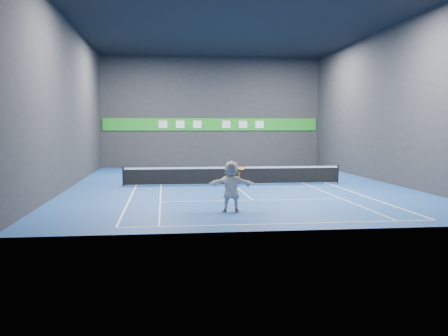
{
  "coord_description": "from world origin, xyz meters",
  "views": [
    {
      "loc": [
        -3.92,
        -28.13,
        3.23
      ],
      "look_at": [
        -1.36,
        -6.88,
        1.5
      ],
      "focal_mm": 40.0,
      "sensor_mm": 36.0,
      "label": 1
    }
  ],
  "objects": [
    {
      "name": "wall_front",
      "position": [
        0.0,
        -13.0,
        4.5
      ],
      "size": [
        18.0,
        0.1,
        9.0
      ],
      "primitive_type": "cube",
      "color": "#272729",
      "rests_on": "ground"
    },
    {
      "name": "baseline_near",
      "position": [
        0.0,
        -11.89,
        0.0
      ],
      "size": [
        10.98,
        0.08,
        0.01
      ],
      "primitive_type": "cube",
      "color": "white",
      "rests_on": "ground"
    },
    {
      "name": "tennis_racket",
      "position": [
        -0.98,
        -9.21,
        1.65
      ],
      "size": [
        0.43,
        0.37,
        0.55
      ],
      "color": "red",
      "rests_on": "player"
    },
    {
      "name": "wall_back",
      "position": [
        0.0,
        13.0,
        4.5
      ],
      "size": [
        18.0,
        0.1,
        9.0
      ],
      "primitive_type": "cube",
      "color": "#272729",
      "rests_on": "ground"
    },
    {
      "name": "tennis_net",
      "position": [
        0.0,
        0.0,
        0.54
      ],
      "size": [
        12.5,
        0.1,
        1.07
      ],
      "color": "black",
      "rests_on": "ground"
    },
    {
      "name": "wall_right",
      "position": [
        9.0,
        0.0,
        4.5
      ],
      "size": [
        0.1,
        26.0,
        9.0
      ],
      "primitive_type": "cube",
      "color": "#272729",
      "rests_on": "ground"
    },
    {
      "name": "sideline_singles_right",
      "position": [
        4.11,
        0.0,
        0.0
      ],
      "size": [
        0.06,
        23.78,
        0.01
      ],
      "primitive_type": "cube",
      "color": "white",
      "rests_on": "ground"
    },
    {
      "name": "tennis_ball",
      "position": [
        -1.8,
        -9.23,
        2.96
      ],
      "size": [
        0.07,
        0.07,
        0.07
      ],
      "primitive_type": "sphere",
      "color": "#B8DB24",
      "rests_on": "player"
    },
    {
      "name": "baseline_far",
      "position": [
        0.0,
        11.89,
        0.0
      ],
      "size": [
        10.98,
        0.08,
        0.01
      ],
      "primitive_type": "cube",
      "color": "white",
      "rests_on": "ground"
    },
    {
      "name": "center_service_line",
      "position": [
        0.0,
        0.0,
        0.0
      ],
      "size": [
        0.06,
        12.8,
        0.01
      ],
      "primitive_type": "cube",
      "color": "white",
      "rests_on": "ground"
    },
    {
      "name": "sideline_doubles_left",
      "position": [
        -5.49,
        0.0,
        0.0
      ],
      "size": [
        0.08,
        23.78,
        0.01
      ],
      "primitive_type": "cube",
      "color": "white",
      "rests_on": "ground"
    },
    {
      "name": "sideline_singles_left",
      "position": [
        -4.11,
        0.0,
        0.0
      ],
      "size": [
        0.06,
        23.78,
        0.01
      ],
      "primitive_type": "cube",
      "color": "white",
      "rests_on": "ground"
    },
    {
      "name": "service_line_near",
      "position": [
        0.0,
        -6.4,
        0.0
      ],
      "size": [
        8.23,
        0.06,
        0.01
      ],
      "primitive_type": "cube",
      "color": "white",
      "rests_on": "ground"
    },
    {
      "name": "player",
      "position": [
        -1.36,
        -9.26,
        0.99
      ],
      "size": [
        1.92,
        1.02,
        1.97
      ],
      "primitive_type": "imported",
      "rotation": [
        0.0,
        0.0,
        2.89
      ],
      "color": "white",
      "rests_on": "ground"
    },
    {
      "name": "wall_left",
      "position": [
        -9.0,
        0.0,
        4.5
      ],
      "size": [
        0.1,
        26.0,
        9.0
      ],
      "primitive_type": "cube",
      "color": "#272729",
      "rests_on": "ground"
    },
    {
      "name": "sideline_doubles_right",
      "position": [
        5.49,
        0.0,
        0.0
      ],
      "size": [
        0.08,
        23.78,
        0.01
      ],
      "primitive_type": "cube",
      "color": "white",
      "rests_on": "ground"
    },
    {
      "name": "ceiling",
      "position": [
        0.0,
        0.0,
        9.0
      ],
      "size": [
        26.0,
        26.0,
        0.0
      ],
      "primitive_type": "plane",
      "color": "black",
      "rests_on": "ground"
    },
    {
      "name": "ground",
      "position": [
        0.0,
        0.0,
        0.0
      ],
      "size": [
        26.0,
        26.0,
        0.0
      ],
      "primitive_type": "plane",
      "color": "navy",
      "rests_on": "ground"
    },
    {
      "name": "sponsor_banner",
      "position": [
        0.0,
        12.93,
        3.5
      ],
      "size": [
        17.64,
        0.11,
        1.0
      ],
      "color": "#1F9123",
      "rests_on": "wall_back"
    },
    {
      "name": "service_line_far",
      "position": [
        0.0,
        6.4,
        0.0
      ],
      "size": [
        8.23,
        0.06,
        0.01
      ],
      "primitive_type": "cube",
      "color": "white",
      "rests_on": "ground"
    }
  ]
}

